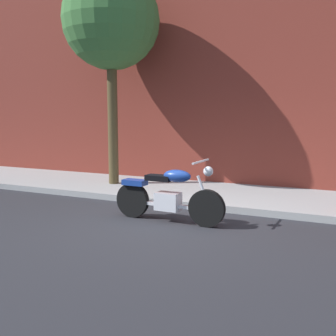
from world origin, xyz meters
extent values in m
plane|color=#28282D|center=(0.00, 0.00, 0.00)|extent=(60.00, 60.00, 0.00)
cube|color=#9E9E9E|center=(0.00, 2.59, 0.07)|extent=(20.42, 2.60, 0.14)
cube|color=maroon|center=(0.00, 4.14, 4.51)|extent=(20.42, 0.50, 9.01)
cylinder|color=black|center=(0.65, 0.21, 0.33)|extent=(0.65, 0.13, 0.65)
cylinder|color=black|center=(-0.84, 0.25, 0.33)|extent=(0.65, 0.13, 0.65)
cube|color=silver|center=(-0.09, 0.23, 0.38)|extent=(0.45, 0.29, 0.32)
cube|color=silver|center=(-0.09, 0.23, 0.31)|extent=(1.34, 0.11, 0.06)
ellipsoid|color=navy|center=(0.09, 0.22, 0.85)|extent=(0.53, 0.27, 0.22)
cube|color=black|center=(-0.27, 0.23, 0.79)|extent=(0.49, 0.25, 0.10)
cube|color=navy|center=(-0.79, 0.25, 0.67)|extent=(0.45, 0.25, 0.10)
cylinder|color=silver|center=(0.59, 0.21, 0.61)|extent=(0.27, 0.06, 0.58)
cylinder|color=silver|center=(0.53, 0.21, 1.13)|extent=(0.05, 0.70, 0.04)
sphere|color=silver|center=(0.67, 0.21, 0.97)|extent=(0.17, 0.17, 0.17)
cylinder|color=silver|center=(-0.34, 0.39, 0.28)|extent=(0.80, 0.11, 0.09)
cylinder|color=#4F4126|center=(-2.75, 2.58, 1.79)|extent=(0.25, 0.25, 3.58)
sphere|color=#3B6F36|center=(-2.75, 2.58, 4.25)|extent=(2.43, 2.43, 2.43)
camera|label=1|loc=(2.87, -6.16, 1.93)|focal=42.68mm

